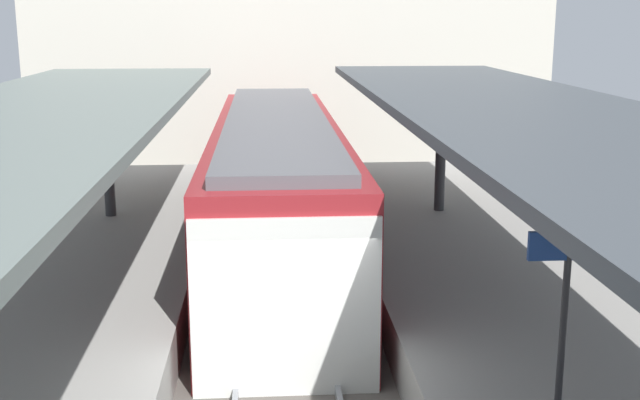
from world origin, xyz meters
name	(u,v)px	position (x,y,z in m)	size (l,w,h in m)	color
platform_left	(9,388)	(-3.80, 0.00, 0.50)	(4.40, 28.00, 1.00)	gray
platform_right	(553,372)	(3.80, 0.00, 0.50)	(4.40, 28.00, 1.00)	gray
rail_near_side	(236,397)	(-0.72, 0.00, 0.27)	(0.08, 28.00, 0.14)	slate
rail_far_side	(338,393)	(0.72, 0.00, 0.27)	(0.08, 28.00, 0.14)	slate
commuter_train	(277,186)	(0.00, 7.24, 1.73)	(2.78, 14.27, 3.10)	maroon
canopy_left	(18,124)	(-3.80, 1.40, 3.94)	(4.18, 21.00, 3.05)	#333335
canopy_right	(535,117)	(3.80, 1.40, 3.97)	(4.18, 21.00, 3.09)	#333335
platform_sign	(566,283)	(3.00, -2.25, 2.62)	(0.90, 0.08, 2.21)	#262628
station_building_backdrop	(289,14)	(0.70, 20.00, 5.50)	(18.00, 6.00, 11.00)	beige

